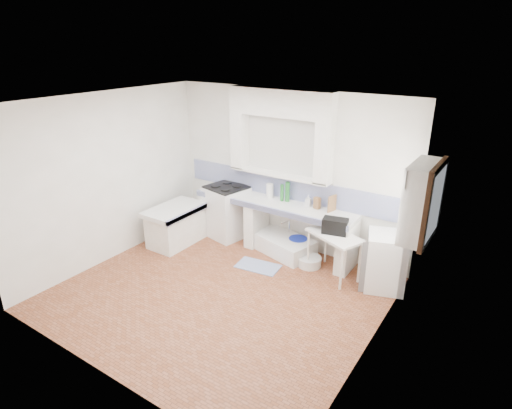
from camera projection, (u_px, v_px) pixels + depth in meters
The scene contains 36 objects.
floor at pixel (219, 293), 6.31m from camera, with size 4.50×4.50×0.00m, color brown.
ceiling at pixel (212, 103), 5.29m from camera, with size 4.50×4.50×0.00m, color white.
wall_back at pixel (288, 171), 7.35m from camera, with size 4.50×4.50×0.00m, color white.
wall_front at pixel (92, 268), 4.25m from camera, with size 4.50×4.50×0.00m, color white.
wall_left at pixel (109, 179), 6.95m from camera, with size 4.50×4.50×0.00m, color white.
wall_right at pixel (376, 248), 4.64m from camera, with size 4.50×4.50×0.00m, color white.
alcove_mass at pixel (280, 103), 6.88m from camera, with size 1.90×0.25×0.45m, color white.
window_frame at pixel (422, 202), 5.41m from camera, with size 0.35×0.86×1.06m, color #361E11.
lace_valance at pixel (415, 171), 5.35m from camera, with size 0.01×0.84×0.24m, color white.
counter_slab at pixel (273, 204), 7.37m from camera, with size 3.00×0.60×0.08m, color white.
counter_lip at pixel (265, 209), 7.15m from camera, with size 3.00×0.04×0.10m, color navy.
counter_pier_left at pixel (212, 211), 8.25m from camera, with size 0.20×0.55×0.82m, color white.
counter_pier_mid at pixel (257, 223), 7.71m from camera, with size 0.20×0.55×0.82m, color white.
counter_pier_right at pixel (347, 247), 6.81m from camera, with size 0.20×0.55×0.82m, color white.
peninsula_top at pixel (175, 210), 7.64m from camera, with size 0.70×1.10×0.08m, color white.
peninsula_base at pixel (176, 227), 7.77m from camera, with size 0.60×1.00×0.62m, color white.
peninsula_lip at pixel (188, 214), 7.47m from camera, with size 0.04×1.10×0.10m, color navy.
backsplash at pixel (287, 187), 7.45m from camera, with size 4.27×0.03×0.40m, color navy.
stove at pixel (227, 212), 8.00m from camera, with size 0.69×0.66×0.97m, color white.
sink at pixel (282, 245), 7.50m from camera, with size 1.13×0.61×0.27m, color white.
side_table at pixel (333, 255), 6.68m from camera, with size 0.86×0.48×0.04m, color white.
fridge at pixel (386, 261), 6.32m from camera, with size 0.57×0.57×0.88m, color white.
bucket_red at pixel (273, 240), 7.66m from camera, with size 0.30×0.30×0.28m, color #CD481B.
bucket_orange at pixel (280, 245), 7.51m from camera, with size 0.26×0.26×0.24m, color orange.
bucket_blue at pixel (298, 246), 7.41m from camera, with size 0.33×0.33×0.31m, color #1127BB.
basin_white at pixel (309, 261), 7.06m from camera, with size 0.40×0.40×0.15m, color white.
water_bottle_a at pixel (286, 241), 7.65m from camera, with size 0.07×0.07×0.27m, color silver.
water_bottle_b at pixel (287, 241), 7.63m from camera, with size 0.08×0.08×0.29m, color silver.
black_bag at pixel (335, 226), 6.54m from camera, with size 0.38×0.22×0.24m, color black.
green_bottle_a at pixel (282, 193), 7.35m from camera, with size 0.06×0.06×0.29m, color #1E6727.
green_bottle_b at pixel (287, 192), 7.31m from camera, with size 0.08×0.08×0.35m, color #1E6727.
knife_block at pixel (317, 203), 7.02m from camera, with size 0.10×0.08×0.20m, color olive.
cutting_board at pixel (332, 204), 6.89m from camera, with size 0.02×0.20×0.28m, color olive.
paper_towel at pixel (270, 191), 7.51m from camera, with size 0.13×0.13×0.26m, color white.
soap_bottle at pixel (308, 201), 7.13m from camera, with size 0.09×0.09×0.20m, color white.
rug at pixel (258, 266), 7.05m from camera, with size 0.72×0.41×0.01m, color #384D93.
Camera 1 is at (3.43, -4.19, 3.55)m, focal length 29.63 mm.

